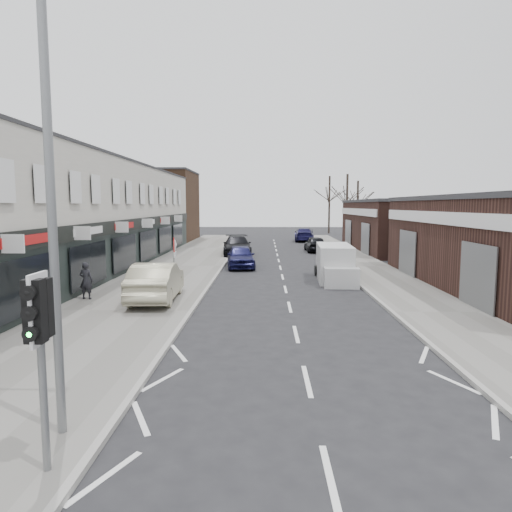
# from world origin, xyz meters

# --- Properties ---
(ground) EXTENTS (160.00, 160.00, 0.00)m
(ground) POSITION_xyz_m (0.00, 0.00, 0.00)
(ground) COLOR black
(ground) RESTS_ON ground
(pavement_left) EXTENTS (5.50, 64.00, 0.12)m
(pavement_left) POSITION_xyz_m (-6.75, 22.00, 0.06)
(pavement_left) COLOR slate
(pavement_left) RESTS_ON ground
(pavement_right) EXTENTS (3.50, 64.00, 0.12)m
(pavement_right) POSITION_xyz_m (5.75, 22.00, 0.06)
(pavement_right) COLOR slate
(pavement_right) RESTS_ON ground
(shop_terrace_left) EXTENTS (8.00, 41.00, 7.10)m
(shop_terrace_left) POSITION_xyz_m (-13.50, 19.50, 3.55)
(shop_terrace_left) COLOR beige
(shop_terrace_left) RESTS_ON ground
(brick_block_far) EXTENTS (8.00, 10.00, 8.00)m
(brick_block_far) POSITION_xyz_m (-13.50, 45.00, 4.00)
(brick_block_far) COLOR #472E1E
(brick_block_far) RESTS_ON ground
(right_unit_far) EXTENTS (10.00, 16.00, 4.50)m
(right_unit_far) POSITION_xyz_m (12.50, 34.00, 2.25)
(right_unit_far) COLOR #3B211B
(right_unit_far) RESTS_ON ground
(tree_far_a) EXTENTS (3.60, 3.60, 8.00)m
(tree_far_a) POSITION_xyz_m (9.00, 48.00, 0.00)
(tree_far_a) COLOR #382D26
(tree_far_a) RESTS_ON ground
(tree_far_b) EXTENTS (3.60, 3.60, 7.50)m
(tree_far_b) POSITION_xyz_m (11.50, 54.00, 0.00)
(tree_far_b) COLOR #382D26
(tree_far_b) RESTS_ON ground
(tree_far_c) EXTENTS (3.60, 3.60, 8.50)m
(tree_far_c) POSITION_xyz_m (8.50, 60.00, 0.00)
(tree_far_c) COLOR #382D26
(tree_far_c) RESTS_ON ground
(traffic_light) EXTENTS (0.28, 0.60, 3.10)m
(traffic_light) POSITION_xyz_m (-4.40, -2.02, 2.41)
(traffic_light) COLOR slate
(traffic_light) RESTS_ON pavement_left
(street_lamp) EXTENTS (2.23, 0.22, 8.00)m
(street_lamp) POSITION_xyz_m (-4.53, -0.80, 4.62)
(street_lamp) COLOR slate
(street_lamp) RESTS_ON pavement_left
(warning_sign) EXTENTS (0.12, 0.80, 2.70)m
(warning_sign) POSITION_xyz_m (-5.16, 12.00, 2.20)
(warning_sign) COLOR slate
(warning_sign) RESTS_ON pavement_left
(white_van) EXTENTS (2.07, 5.24, 2.00)m
(white_van) POSITION_xyz_m (2.87, 16.76, 0.95)
(white_van) COLOR silver
(white_van) RESTS_ON ground
(sedan_on_pavement) EXTENTS (2.00, 5.09, 1.65)m
(sedan_on_pavement) POSITION_xyz_m (-5.72, 10.73, 0.94)
(sedan_on_pavement) COLOR #ACA78A
(sedan_on_pavement) RESTS_ON pavement_left
(pedestrian) EXTENTS (0.64, 0.45, 1.63)m
(pedestrian) POSITION_xyz_m (-8.85, 10.88, 0.94)
(pedestrian) COLOR black
(pedestrian) RESTS_ON pavement_left
(parked_car_left_a) EXTENTS (2.22, 4.62, 1.52)m
(parked_car_left_a) POSITION_xyz_m (-2.69, 22.03, 0.76)
(parked_car_left_a) COLOR #151643
(parked_car_left_a) RESTS_ON ground
(parked_car_left_b) EXTENTS (2.72, 5.80, 1.64)m
(parked_car_left_b) POSITION_xyz_m (-3.40, 29.54, 0.82)
(parked_car_left_b) COLOR black
(parked_car_left_b) RESTS_ON ground
(parked_car_right_a) EXTENTS (2.02, 4.91, 1.58)m
(parked_car_right_a) POSITION_xyz_m (3.50, 20.13, 0.79)
(parked_car_right_a) COLOR silver
(parked_car_right_a) RESTS_ON ground
(parked_car_right_b) EXTENTS (1.79, 4.22, 1.42)m
(parked_car_right_b) POSITION_xyz_m (3.50, 32.70, 0.71)
(parked_car_right_b) COLOR black
(parked_car_right_b) RESTS_ON ground
(parked_car_right_c) EXTENTS (2.47, 5.43, 1.54)m
(parked_car_right_c) POSITION_xyz_m (3.50, 44.80, 0.77)
(parked_car_right_c) COLOR #161541
(parked_car_right_c) RESTS_ON ground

